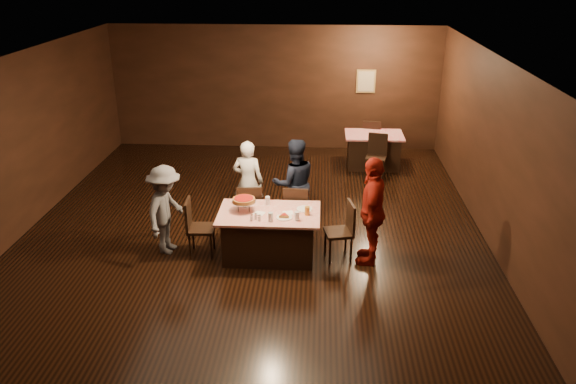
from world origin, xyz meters
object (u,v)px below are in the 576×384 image
at_px(main_table, 269,234).
at_px(chair_end_right, 339,231).
at_px(chair_far_right, 297,210).
at_px(diner_grey_knit, 166,210).
at_px(diner_navy_hoodie, 294,183).
at_px(diner_red_shirt, 372,211).
at_px(glass_front_right, 297,216).
at_px(chair_end_left, 201,227).
at_px(plate_empty, 304,209).
at_px(pizza_stand, 244,200).
at_px(back_table, 373,150).
at_px(glass_front_left, 270,217).
at_px(chair_far_left, 250,209).
at_px(diner_white_jacket, 248,182).
at_px(glass_back, 268,201).
at_px(chair_back_near, 376,157).
at_px(chair_back_far, 371,139).
at_px(glass_amber, 307,211).

bearing_deg(main_table, chair_end_right, 0.00).
height_order(chair_far_right, diner_grey_knit, diner_grey_knit).
bearing_deg(diner_navy_hoodie, diner_red_shirt, 120.21).
bearing_deg(glass_front_right, chair_end_left, 170.84).
height_order(diner_red_shirt, glass_front_right, diner_red_shirt).
bearing_deg(plate_empty, glass_front_right, -104.04).
relative_size(chair_end_right, glass_front_right, 6.79).
bearing_deg(glass_front_right, pizza_stand, 160.56).
xyz_separation_m(back_table, glass_front_left, (-1.94, -4.61, 0.46)).
distance_m(chair_far_left, chair_end_right, 1.68).
distance_m(chair_end_left, diner_red_shirt, 2.73).
bearing_deg(diner_white_jacket, chair_far_left, 108.21).
height_order(pizza_stand, glass_front_right, pizza_stand).
distance_m(chair_end_left, diner_navy_hoodie, 1.87).
distance_m(diner_red_shirt, glass_back, 1.69).
xyz_separation_m(plate_empty, glass_front_right, (-0.10, -0.40, 0.06)).
distance_m(chair_back_near, diner_grey_knit, 5.10).
relative_size(plate_empty, glass_back, 1.79).
height_order(chair_far_right, chair_end_right, same).
bearing_deg(back_table, plate_empty, -109.10).
distance_m(chair_far_right, chair_back_near, 3.27).
bearing_deg(plate_empty, chair_back_far, 73.16).
bearing_deg(diner_white_jacket, glass_back, 122.35).
height_order(diner_grey_knit, glass_back, diner_grey_knit).
distance_m(chair_end_left, glass_back, 1.15).
height_order(chair_far_left, diner_grey_knit, diner_grey_knit).
bearing_deg(chair_back_far, chair_back_near, 98.83).
bearing_deg(glass_front_right, chair_back_far, 73.38).
relative_size(chair_back_near, glass_back, 6.79).
distance_m(diner_red_shirt, plate_empty, 1.08).
relative_size(back_table, plate_empty, 5.20).
height_order(pizza_stand, glass_amber, pizza_stand).
height_order(diner_grey_knit, glass_amber, diner_grey_knit).
height_order(plate_empty, glass_amber, glass_amber).
bearing_deg(glass_amber, plate_empty, 104.04).
distance_m(main_table, glass_amber, 0.75).
bearing_deg(diner_white_jacket, chair_end_left, 73.32).
relative_size(chair_far_right, glass_front_left, 6.79).
xyz_separation_m(chair_back_far, pizza_stand, (-2.39, -4.86, 0.48)).
xyz_separation_m(plate_empty, glass_back, (-0.60, 0.15, 0.06)).
height_order(back_table, chair_end_right, chair_end_right).
xyz_separation_m(main_table, chair_far_left, (-0.40, 0.75, 0.09)).
bearing_deg(glass_front_right, chair_back_near, 68.24).
bearing_deg(diner_grey_knit, chair_end_left, -84.63).
xyz_separation_m(chair_end_right, diner_white_jacket, (-1.60, 1.30, 0.29)).
bearing_deg(diner_white_jacket, glass_amber, 137.39).
height_order(plate_empty, glass_back, glass_back).
bearing_deg(glass_back, chair_back_near, 58.34).
bearing_deg(diner_grey_knit, glass_front_right, -86.82).
height_order(chair_end_left, glass_front_right, chair_end_left).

